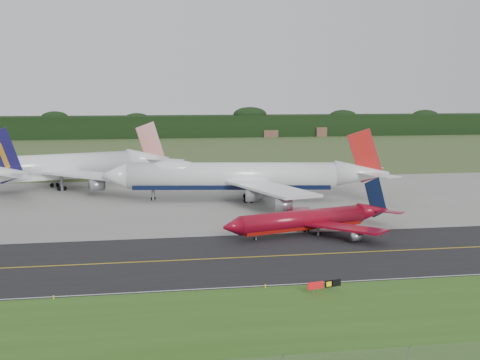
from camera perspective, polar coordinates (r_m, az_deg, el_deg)
name	(u,v)px	position (r m, az deg, el deg)	size (l,w,h in m)	color
ground	(247,251)	(108.29, 0.61, -6.08)	(600.00, 600.00, 0.00)	#374B23
grass_verge	(307,325)	(75.62, 5.73, -12.22)	(400.00, 30.00, 0.01)	#2E5519
taxiway	(252,257)	(104.48, 1.02, -6.59)	(400.00, 32.00, 0.02)	black
apron	(206,201)	(157.70, -2.89, -1.77)	(400.00, 78.00, 0.01)	gray
taxiway_centreline	(252,257)	(104.47, 1.02, -6.58)	(400.00, 0.40, 0.00)	#C59812
taxiway_edge_line	(275,285)	(89.86, 2.98, -8.94)	(400.00, 0.25, 0.00)	silver
horizon_treeline	(155,128)	(378.16, -7.26, 4.46)	(700.00, 25.00, 12.00)	black
jet_ba_747	(242,176)	(156.68, 0.17, 0.32)	(67.55, 55.34, 17.02)	white
jet_red_737	(312,219)	(121.45, 6.14, -3.36)	(34.44, 27.40, 9.49)	maroon
jet_star_tail	(57,168)	(181.88, -15.38, 1.03)	(63.08, 51.20, 17.16)	white
taxiway_sign	(324,285)	(86.80, 7.20, -8.84)	(4.71, 1.26, 1.60)	slate
edge_marker_left	(54,297)	(87.03, -15.63, -9.62)	(0.16, 0.16, 0.50)	yellow
edge_marker_center	(265,286)	(88.55, 2.17, -9.04)	(0.16, 0.16, 0.50)	yellow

